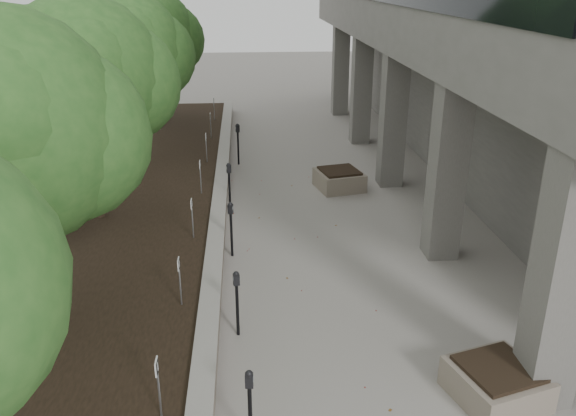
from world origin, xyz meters
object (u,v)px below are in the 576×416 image
crabapple_tree_2 (12,179)px  planter_front (496,382)px  parking_meter_2 (237,304)px  planter_back (339,179)px  crabapple_tree_3 (88,111)px  crabapple_tree_4 (126,77)px  crabapple_tree_5 (149,56)px  parking_meter_4 (229,186)px  parking_meter_5 (238,144)px  parking_meter_1 (250,409)px  parking_meter_3 (231,229)px

crabapple_tree_2 → planter_front: 8.24m
parking_meter_2 → planter_back: bearing=55.1°
crabapple_tree_3 → planter_front: crabapple_tree_3 is taller
crabapple_tree_4 → planter_back: size_ratio=4.19×
crabapple_tree_5 → parking_meter_4: size_ratio=4.00×
parking_meter_4 → parking_meter_5: bearing=67.6°
crabapple_tree_3 → parking_meter_5: (3.48, 5.39, -2.40)m
crabapple_tree_3 → parking_meter_2: (3.50, -4.97, -2.47)m
crabapple_tree_3 → parking_meter_2: bearing=-54.9°
crabapple_tree_2 → parking_meter_4: crabapple_tree_2 is taller
crabapple_tree_2 → parking_meter_1: (3.68, -2.72, -2.48)m
parking_meter_4 → planter_back: size_ratio=1.05×
parking_meter_2 → parking_meter_3: parking_meter_3 is taller
parking_meter_1 → parking_meter_4: 8.96m
crabapple_tree_2 → parking_meter_3: bearing=44.5°
crabapple_tree_5 → parking_meter_5: 6.25m
parking_meter_4 → planter_front: size_ratio=1.09×
crabapple_tree_3 → crabapple_tree_5: (0.00, 10.00, 0.00)m
crabapple_tree_2 → parking_meter_1: size_ratio=4.23×
crabapple_tree_4 → planter_back: (6.57, -2.30, -2.82)m
parking_meter_1 → parking_meter_3: (-0.34, 6.01, 0.03)m
parking_meter_1 → planter_back: parking_meter_1 is taller
crabapple_tree_3 → parking_meter_1: 8.91m
crabapple_tree_4 → parking_meter_4: bearing=-49.3°
parking_meter_3 → planter_front: (4.14, -5.28, -0.38)m
crabapple_tree_4 → planter_front: size_ratio=4.36×
crabapple_tree_2 → crabapple_tree_3: (0.00, 5.00, 0.00)m
crabapple_tree_5 → planter_back: (6.57, -7.30, -2.82)m
crabapple_tree_2 → crabapple_tree_5: bearing=90.0°
crabapple_tree_5 → planter_front: (7.48, -17.00, -2.83)m
crabapple_tree_5 → parking_meter_5: size_ratio=3.76×
crabapple_tree_4 → parking_meter_2: size_ratio=4.16×
crabapple_tree_4 → crabapple_tree_2: bearing=-90.0°
parking_meter_3 → parking_meter_4: bearing=109.6°
crabapple_tree_2 → crabapple_tree_3: same height
crabapple_tree_2 → crabapple_tree_3: size_ratio=1.00×
parking_meter_3 → parking_meter_2: bearing=-69.6°
crabapple_tree_5 → planter_back: 10.22m
crabapple_tree_4 → planter_back: 7.51m
parking_meter_1 → parking_meter_4: (-0.43, 8.95, 0.04)m
crabapple_tree_2 → parking_meter_5: 11.22m
crabapple_tree_5 → planter_back: crabapple_tree_5 is taller
parking_meter_1 → planter_back: bearing=78.8°
crabapple_tree_3 → parking_meter_3: bearing=-27.2°
crabapple_tree_2 → crabapple_tree_4: (0.00, 10.00, 0.00)m
crabapple_tree_5 → crabapple_tree_4: bearing=-90.0°
parking_meter_1 → parking_meter_5: bearing=95.2°
crabapple_tree_4 → parking_meter_3: crabapple_tree_4 is taller
parking_meter_5 → planter_front: (4.00, -12.39, -0.43)m
parking_meter_4 → planter_front: 9.26m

